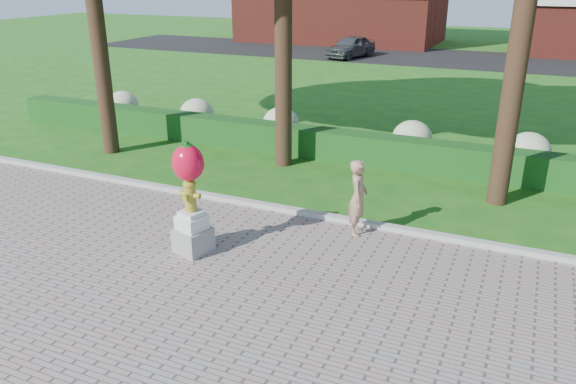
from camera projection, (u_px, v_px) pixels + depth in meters
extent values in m
plane|color=#195B16|center=(244.00, 285.00, 9.31)|extent=(100.00, 100.00, 0.00)
cube|color=#ADADA5|center=(311.00, 215.00, 11.83)|extent=(40.00, 0.18, 0.15)
cube|color=#124014|center=(366.00, 149.00, 15.11)|extent=(24.00, 0.70, 0.80)
ellipsoid|color=#97A27C|center=(123.00, 105.00, 19.31)|extent=(1.10, 1.10, 0.99)
ellipsoid|color=#97A27C|center=(197.00, 114.00, 18.17)|extent=(1.10, 1.10, 0.99)
ellipsoid|color=#97A27C|center=(281.00, 123.00, 17.04)|extent=(1.10, 1.10, 0.99)
ellipsoid|color=#97A27C|center=(412.00, 138.00, 15.53)|extent=(1.10, 1.10, 0.99)
ellipsoid|color=#97A27C|center=(528.00, 151.00, 14.39)|extent=(1.10, 1.10, 0.99)
cube|color=black|center=(468.00, 59.00, 33.10)|extent=(50.00, 8.00, 0.02)
cylinder|color=black|center=(98.00, 31.00, 14.97)|extent=(0.44, 0.44, 6.72)
cylinder|color=black|center=(283.00, 47.00, 14.03)|extent=(0.44, 0.44, 6.16)
cylinder|color=black|center=(521.00, 36.00, 11.32)|extent=(0.44, 0.44, 7.28)
cube|color=gray|center=(193.00, 240.00, 10.28)|extent=(0.70, 0.70, 0.46)
cube|color=silver|center=(192.00, 222.00, 10.15)|extent=(0.57, 0.57, 0.26)
cube|color=silver|center=(191.00, 213.00, 10.08)|extent=(0.45, 0.45, 0.09)
cylinder|color=olive|center=(190.00, 198.00, 9.97)|extent=(0.20, 0.20, 0.52)
ellipsoid|color=olive|center=(189.00, 184.00, 9.88)|extent=(0.24, 0.24, 0.17)
cylinder|color=olive|center=(183.00, 193.00, 10.01)|extent=(0.11, 0.10, 0.10)
cylinder|color=olive|center=(197.00, 196.00, 9.89)|extent=(0.11, 0.10, 0.10)
cylinder|color=olive|center=(186.00, 197.00, 9.83)|extent=(0.11, 0.11, 0.11)
cylinder|color=olive|center=(189.00, 180.00, 9.85)|extent=(0.07, 0.07, 0.05)
ellipsoid|color=red|center=(188.00, 163.00, 9.73)|extent=(0.58, 0.52, 0.67)
ellipsoid|color=red|center=(180.00, 162.00, 9.80)|extent=(0.28, 0.28, 0.43)
ellipsoid|color=red|center=(196.00, 165.00, 9.67)|extent=(0.28, 0.28, 0.43)
cylinder|color=#124E14|center=(187.00, 144.00, 9.61)|extent=(0.09, 0.09, 0.11)
ellipsoid|color=#124E14|center=(187.00, 146.00, 9.62)|extent=(0.22, 0.22, 0.07)
imported|color=#A87B60|center=(358.00, 198.00, 10.80)|extent=(0.46, 0.61, 1.51)
imported|color=#3E4045|center=(351.00, 47.00, 33.50)|extent=(2.43, 4.03, 1.28)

